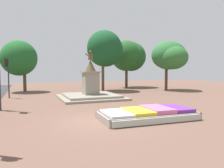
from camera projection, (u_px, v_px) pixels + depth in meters
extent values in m
plane|color=brown|center=(100.00, 121.00, 11.84)|extent=(72.65, 72.65, 0.00)
cube|color=#38281C|center=(147.00, 116.00, 12.33)|extent=(5.28, 2.51, 0.36)
cube|color=gray|center=(159.00, 120.00, 11.19)|extent=(5.39, 0.32, 0.40)
cube|color=gray|center=(138.00, 112.00, 13.46)|extent=(5.39, 0.32, 0.40)
cube|color=gray|center=(103.00, 119.00, 11.44)|extent=(0.20, 2.51, 0.40)
cube|color=gray|center=(186.00, 112.00, 13.21)|extent=(0.20, 2.51, 0.40)
cube|color=white|center=(116.00, 114.00, 11.68)|extent=(1.33, 2.15, 0.15)
cube|color=yellow|center=(137.00, 112.00, 12.10)|extent=(1.33, 2.15, 0.20)
cube|color=#D86699|center=(157.00, 110.00, 12.51)|extent=(1.33, 2.15, 0.28)
cube|color=#72339E|center=(175.00, 109.00, 12.93)|extent=(1.33, 2.15, 0.23)
cube|color=#B2BCAD|center=(159.00, 120.00, 11.15)|extent=(5.13, 0.41, 0.32)
cube|color=gray|center=(91.00, 97.00, 20.98)|extent=(5.88, 5.88, 0.20)
cube|color=gray|center=(91.00, 95.00, 20.97)|extent=(4.84, 4.84, 0.20)
cube|color=gray|center=(91.00, 83.00, 20.89)|extent=(1.37, 1.37, 2.09)
cube|color=gray|center=(91.00, 72.00, 20.81)|extent=(1.61, 1.61, 0.12)
cone|color=brown|center=(91.00, 66.00, 20.77)|extent=(1.02, 1.02, 1.08)
cylinder|color=brown|center=(90.00, 57.00, 20.71)|extent=(0.44, 0.44, 0.63)
sphere|color=brown|center=(90.00, 52.00, 20.68)|extent=(0.27, 0.27, 0.27)
cylinder|color=brown|center=(88.00, 55.00, 20.72)|extent=(0.52, 0.32, 0.44)
cylinder|color=#2D2D33|center=(9.00, 78.00, 21.00)|extent=(0.12, 0.12, 3.83)
cube|color=black|center=(6.00, 63.00, 20.80)|extent=(0.27, 0.31, 0.80)
cylinder|color=red|center=(4.00, 60.00, 20.72)|extent=(0.05, 0.14, 0.14)
cylinder|color=#543E08|center=(4.00, 63.00, 20.74)|extent=(0.05, 0.14, 0.14)
cylinder|color=#0D4211|center=(4.00, 65.00, 20.76)|extent=(0.05, 0.14, 0.14)
cylinder|color=brown|center=(25.00, 79.00, 27.67)|extent=(0.39, 0.39, 3.02)
ellipsoid|color=#205F28|center=(19.00, 58.00, 26.50)|extent=(4.32, 4.24, 4.28)
ellipsoid|color=#245A2A|center=(17.00, 55.00, 26.97)|extent=(3.25, 3.12, 2.65)
cylinder|color=#4C3823|center=(166.00, 79.00, 29.08)|extent=(0.37, 0.37, 3.02)
ellipsoid|color=#2E6B35|center=(169.00, 55.00, 29.00)|extent=(4.73, 4.23, 3.78)
ellipsoid|color=#2F6C31|center=(173.00, 57.00, 28.18)|extent=(3.80, 3.79, 3.08)
cylinder|color=#4C3823|center=(126.00, 79.00, 33.25)|extent=(0.40, 0.40, 2.52)
ellipsoid|color=#275C26|center=(126.00, 56.00, 32.71)|extent=(4.69, 4.01, 4.60)
ellipsoid|color=#235828|center=(131.00, 57.00, 33.60)|extent=(4.56, 4.70, 4.47)
cylinder|color=#4C3823|center=(103.00, 78.00, 27.64)|extent=(0.34, 0.34, 3.34)
ellipsoid|color=#1B4C25|center=(103.00, 49.00, 27.80)|extent=(3.67, 3.52, 2.97)
ellipsoid|color=#194F23|center=(105.00, 50.00, 27.98)|extent=(4.57, 4.62, 4.36)
ellipsoid|color=#184D26|center=(104.00, 47.00, 27.48)|extent=(4.33, 4.48, 4.25)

